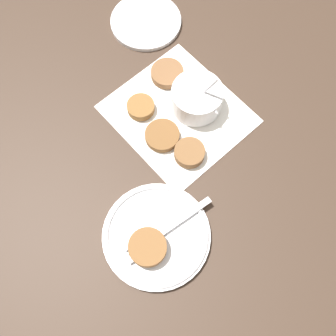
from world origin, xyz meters
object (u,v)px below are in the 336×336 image
sauce_bowl (197,99)px  extra_saucer (146,22)px  fritter_on_plate (148,247)px  fork (159,234)px  serving_plate (156,235)px

sauce_bowl → extra_saucer: bearing=166.9°
fritter_on_plate → fork: size_ratio=0.36×
fritter_on_plate → serving_plate: bearing=109.5°
sauce_bowl → serving_plate: 0.29m
serving_plate → fork: (0.00, 0.00, 0.01)m
fork → fritter_on_plate: bearing=-78.8°
serving_plate → fritter_on_plate: 0.04m
sauce_bowl → fork: bearing=-55.0°
sauce_bowl → fork: size_ratio=0.60×
fritter_on_plate → fork: fritter_on_plate is taller
serving_plate → fork: bearing=49.2°
serving_plate → sauce_bowl: bearing=124.0°
serving_plate → fork: fork is taller
serving_plate → extra_saucer: 0.50m
extra_saucer → serving_plate: bearing=-36.4°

